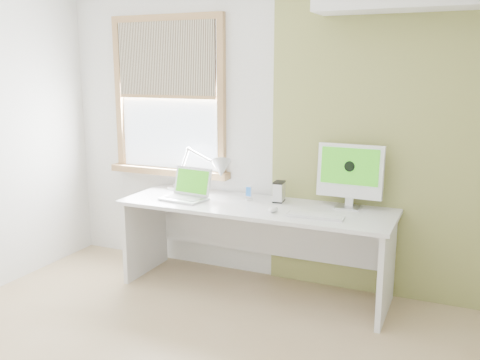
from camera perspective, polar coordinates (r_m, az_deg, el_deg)
The scene contains 11 objects.
room at distance 2.85m, azimuth -8.57°, elevation 1.87°, with size 4.04×3.54×2.64m.
accent_wall at distance 4.17m, azimuth 16.71°, elevation 4.69°, with size 2.00×0.02×2.60m, color #919E4B.
window at distance 4.79m, azimuth -7.85°, elevation 8.93°, with size 1.20×0.14×1.42m.
desk at distance 4.29m, azimuth 1.92°, elevation -5.06°, with size 2.20×0.70×0.73m.
desk_lamp at distance 4.52m, azimuth -3.06°, elevation 1.05°, with size 0.68×0.28×0.39m.
laptop at distance 4.39m, azimuth -5.73°, elevation -1.23°, with size 0.39×0.33×0.25m.
phone_dock at distance 4.33m, azimuth 0.95°, elevation -1.74°, with size 0.07×0.07×0.13m.
external_drive at distance 4.28m, azimuth 4.26°, elevation -1.28°, with size 0.09×0.14×0.17m.
imac at distance 4.13m, azimuth 11.91°, elevation 0.81°, with size 0.51×0.17×0.50m.
keyboard at distance 3.87m, azimuth 8.17°, elevation -3.91°, with size 0.43×0.13×0.02m.
mouse at distance 3.99m, azimuth 3.63°, elevation -3.24°, with size 0.07×0.11×0.03m, color white.
Camera 1 is at (1.51, -2.36, 1.80)m, focal length 39.18 mm.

